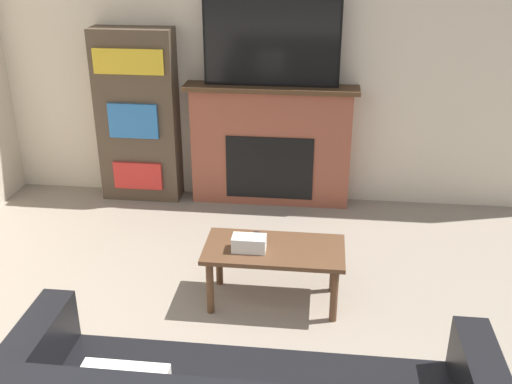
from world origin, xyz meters
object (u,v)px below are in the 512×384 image
object	(u,v)px
bookshelf	(138,116)
tv	(272,43)
fireplace	(271,145)
coffee_table	(274,256)

from	to	relation	value
bookshelf	tv	bearing A→B (deg)	0.13
fireplace	bookshelf	world-z (taller)	bookshelf
fireplace	tv	bearing A→B (deg)	-90.00
tv	bookshelf	bearing A→B (deg)	-179.87
bookshelf	coffee_table	bearing A→B (deg)	-49.32
coffee_table	bookshelf	xyz separation A→B (m)	(-1.38, 1.61, 0.43)
fireplace	tv	size ratio (longest dim) A/B	1.31
fireplace	bookshelf	size ratio (longest dim) A/B	0.97
coffee_table	bookshelf	world-z (taller)	bookshelf
tv	bookshelf	xyz separation A→B (m)	(-1.21, -0.00, -0.68)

